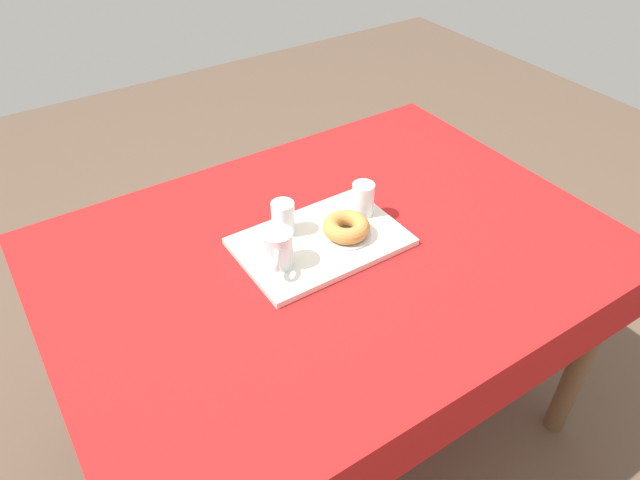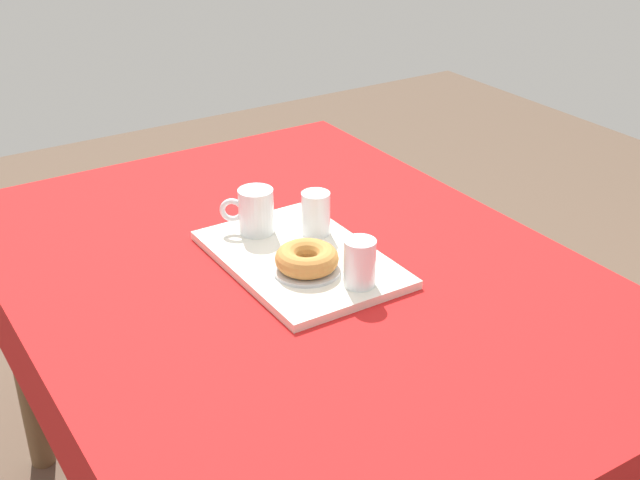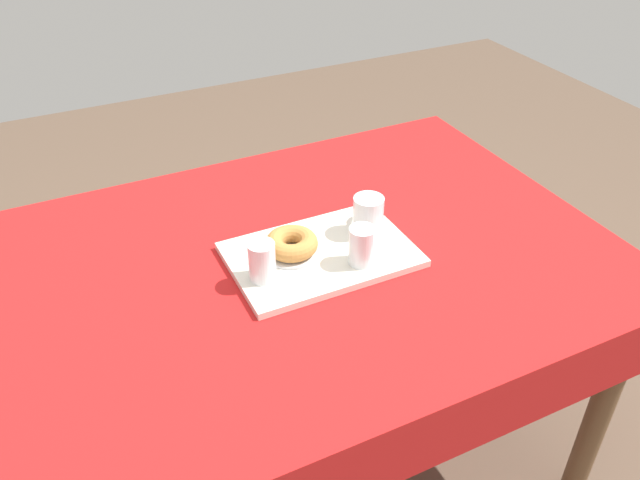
{
  "view_description": "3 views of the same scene",
  "coord_description": "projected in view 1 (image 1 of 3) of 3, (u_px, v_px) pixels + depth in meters",
  "views": [
    {
      "loc": [
        0.67,
        0.97,
        1.74
      ],
      "look_at": [
        0.02,
        -0.02,
        0.79
      ],
      "focal_mm": 32.87,
      "sensor_mm": 36.0,
      "label": 1
    },
    {
      "loc": [
        -1.25,
        0.73,
        1.58
      ],
      "look_at": [
        -0.0,
        -0.06,
        0.82
      ],
      "focal_mm": 46.7,
      "sensor_mm": 36.0,
      "label": 2
    },
    {
      "loc": [
        -0.52,
        -1.13,
        1.68
      ],
      "look_at": [
        0.02,
        -0.01,
        0.81
      ],
      "focal_mm": 36.26,
      "sensor_mm": 36.0,
      "label": 3
    }
  ],
  "objects": [
    {
      "name": "ground_plane",
      "position": [
        329.0,
        419.0,
        2.01
      ],
      "size": [
        6.0,
        6.0,
        0.0
      ],
      "primitive_type": "plane",
      "color": "brown"
    },
    {
      "name": "dining_table",
      "position": [
        331.0,
        274.0,
        1.59
      ],
      "size": [
        1.44,
        1.06,
        0.77
      ],
      "color": "red",
      "rests_on": "ground"
    },
    {
      "name": "serving_tray",
      "position": [
        321.0,
        242.0,
        1.53
      ],
      "size": [
        0.43,
        0.29,
        0.02
      ],
      "primitive_type": "cube",
      "color": "silver",
      "rests_on": "dining_table"
    },
    {
      "name": "tea_mug_left",
      "position": [
        278.0,
        250.0,
        1.42
      ],
      "size": [
        0.08,
        0.1,
        0.1
      ],
      "color": "white",
      "rests_on": "serving_tray"
    },
    {
      "name": "water_glass_near",
      "position": [
        283.0,
        220.0,
        1.52
      ],
      "size": [
        0.06,
        0.06,
        0.09
      ],
      "color": "white",
      "rests_on": "serving_tray"
    },
    {
      "name": "water_glass_far",
      "position": [
        363.0,
        201.0,
        1.59
      ],
      "size": [
        0.06,
        0.06,
        0.09
      ],
      "color": "white",
      "rests_on": "serving_tray"
    },
    {
      "name": "donut_plate_left",
      "position": [
        346.0,
        234.0,
        1.53
      ],
      "size": [
        0.13,
        0.13,
        0.01
      ],
      "primitive_type": "cylinder",
      "color": "silver",
      "rests_on": "serving_tray"
    },
    {
      "name": "sugar_donut_left",
      "position": [
        346.0,
        227.0,
        1.52
      ],
      "size": [
        0.12,
        0.12,
        0.04
      ],
      "primitive_type": "torus",
      "color": "#BC7F3D",
      "rests_on": "donut_plate_left"
    }
  ]
}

